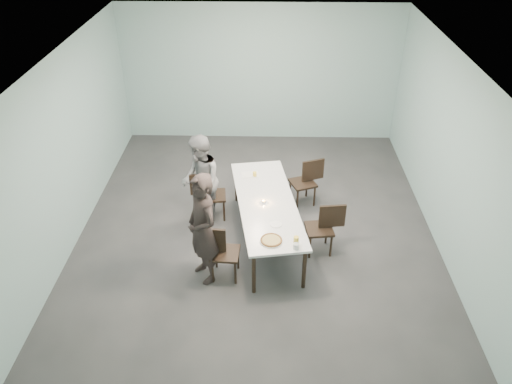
{
  "coord_description": "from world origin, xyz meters",
  "views": [
    {
      "loc": [
        0.16,
        -6.95,
        5.24
      ],
      "look_at": [
        0.0,
        -0.43,
        1.0
      ],
      "focal_mm": 35.0,
      "sensor_mm": 36.0,
      "label": 1
    }
  ],
  "objects_px": {
    "beer_glass": "(296,241)",
    "side_plate": "(276,224)",
    "chair_near_left": "(220,249)",
    "chair_far_right": "(307,179)",
    "chair_far_left": "(209,192)",
    "diner_far": "(201,181)",
    "water_tumbler": "(296,246)",
    "table": "(267,205)",
    "pizza": "(271,240)",
    "tealight": "(264,202)",
    "chair_near_right": "(325,225)",
    "amber_tumbler": "(255,174)",
    "diner_near": "(203,229)"
  },
  "relations": [
    {
      "from": "water_tumbler",
      "to": "pizza",
      "type": "bearing_deg",
      "value": 155.32
    },
    {
      "from": "chair_near_left",
      "to": "water_tumbler",
      "type": "height_order",
      "value": "chair_near_left"
    },
    {
      "from": "chair_near_left",
      "to": "chair_far_right",
      "type": "bearing_deg",
      "value": 58.82
    },
    {
      "from": "pizza",
      "to": "side_plate",
      "type": "distance_m",
      "value": 0.41
    },
    {
      "from": "diner_far",
      "to": "tealight",
      "type": "relative_size",
      "value": 29.14
    },
    {
      "from": "beer_glass",
      "to": "side_plate",
      "type": "bearing_deg",
      "value": 119.98
    },
    {
      "from": "chair_far_left",
      "to": "diner_near",
      "type": "height_order",
      "value": "diner_near"
    },
    {
      "from": "pizza",
      "to": "side_plate",
      "type": "bearing_deg",
      "value": 80.04
    },
    {
      "from": "diner_near",
      "to": "diner_far",
      "type": "bearing_deg",
      "value": 155.13
    },
    {
      "from": "water_tumbler",
      "to": "amber_tumbler",
      "type": "bearing_deg",
      "value": 107.84
    },
    {
      "from": "pizza",
      "to": "side_plate",
      "type": "height_order",
      "value": "pizza"
    },
    {
      "from": "chair_far_left",
      "to": "diner_far",
      "type": "bearing_deg",
      "value": -135.12
    },
    {
      "from": "chair_near_left",
      "to": "side_plate",
      "type": "distance_m",
      "value": 0.92
    },
    {
      "from": "table",
      "to": "side_plate",
      "type": "distance_m",
      "value": 0.63
    },
    {
      "from": "chair_near_right",
      "to": "water_tumbler",
      "type": "distance_m",
      "value": 1.07
    },
    {
      "from": "chair_near_right",
      "to": "beer_glass",
      "type": "bearing_deg",
      "value": 51.91
    },
    {
      "from": "chair_far_left",
      "to": "water_tumbler",
      "type": "height_order",
      "value": "chair_far_left"
    },
    {
      "from": "chair_near_left",
      "to": "chair_near_right",
      "type": "xyz_separation_m",
      "value": [
        1.61,
        0.64,
        0.0
      ]
    },
    {
      "from": "diner_far",
      "to": "pizza",
      "type": "xyz_separation_m",
      "value": [
        1.19,
        -1.51,
        -0.05
      ]
    },
    {
      "from": "table",
      "to": "chair_far_right",
      "type": "relative_size",
      "value": 3.11
    },
    {
      "from": "chair_far_left",
      "to": "tealight",
      "type": "distance_m",
      "value": 1.2
    },
    {
      "from": "chair_near_right",
      "to": "diner_far",
      "type": "xyz_separation_m",
      "value": [
        -2.04,
        0.77,
        0.31
      ]
    },
    {
      "from": "diner_near",
      "to": "beer_glass",
      "type": "height_order",
      "value": "diner_near"
    },
    {
      "from": "pizza",
      "to": "amber_tumbler",
      "type": "distance_m",
      "value": 1.82
    },
    {
      "from": "chair_far_right",
      "to": "tealight",
      "type": "distance_m",
      "value": 1.42
    },
    {
      "from": "diner_far",
      "to": "pizza",
      "type": "relative_size",
      "value": 4.8
    },
    {
      "from": "water_tumbler",
      "to": "chair_far_right",
      "type": "bearing_deg",
      "value": 82.22
    },
    {
      "from": "side_plate",
      "to": "amber_tumbler",
      "type": "bearing_deg",
      "value": 104.27
    },
    {
      "from": "chair_far_left",
      "to": "side_plate",
      "type": "distance_m",
      "value": 1.72
    },
    {
      "from": "table",
      "to": "chair_far_right",
      "type": "distance_m",
      "value": 1.36
    },
    {
      "from": "tealight",
      "to": "amber_tumbler",
      "type": "bearing_deg",
      "value": 101.46
    },
    {
      "from": "chair_near_left",
      "to": "beer_glass",
      "type": "distance_m",
      "value": 1.17
    },
    {
      "from": "chair_near_left",
      "to": "tealight",
      "type": "xyz_separation_m",
      "value": [
        0.64,
        0.87,
        0.27
      ]
    },
    {
      "from": "chair_far_left",
      "to": "diner_near",
      "type": "distance_m",
      "value": 1.62
    },
    {
      "from": "chair_near_right",
      "to": "table",
      "type": "bearing_deg",
      "value": -22.96
    },
    {
      "from": "table",
      "to": "chair_far_left",
      "type": "bearing_deg",
      "value": 147.71
    },
    {
      "from": "chair_near_left",
      "to": "diner_near",
      "type": "height_order",
      "value": "diner_near"
    },
    {
      "from": "side_plate",
      "to": "beer_glass",
      "type": "distance_m",
      "value": 0.56
    },
    {
      "from": "water_tumbler",
      "to": "tealight",
      "type": "relative_size",
      "value": 1.61
    },
    {
      "from": "chair_far_left",
      "to": "chair_near_right",
      "type": "relative_size",
      "value": 1.0
    },
    {
      "from": "beer_glass",
      "to": "table",
      "type": "bearing_deg",
      "value": 111.14
    },
    {
      "from": "chair_far_left",
      "to": "diner_near",
      "type": "relative_size",
      "value": 0.49
    },
    {
      "from": "chair_far_right",
      "to": "water_tumbler",
      "type": "distance_m",
      "value": 2.33
    },
    {
      "from": "chair_near_left",
      "to": "tealight",
      "type": "height_order",
      "value": "chair_near_left"
    },
    {
      "from": "chair_far_right",
      "to": "beer_glass",
      "type": "relative_size",
      "value": 5.8
    },
    {
      "from": "chair_near_left",
      "to": "diner_far",
      "type": "bearing_deg",
      "value": 110.62
    },
    {
      "from": "beer_glass",
      "to": "water_tumbler",
      "type": "relative_size",
      "value": 1.67
    },
    {
      "from": "chair_far_left",
      "to": "amber_tumbler",
      "type": "bearing_deg",
      "value": 5.17
    },
    {
      "from": "water_tumbler",
      "to": "table",
      "type": "bearing_deg",
      "value": 109.69
    },
    {
      "from": "table",
      "to": "pizza",
      "type": "bearing_deg",
      "value": -85.87
    }
  ]
}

